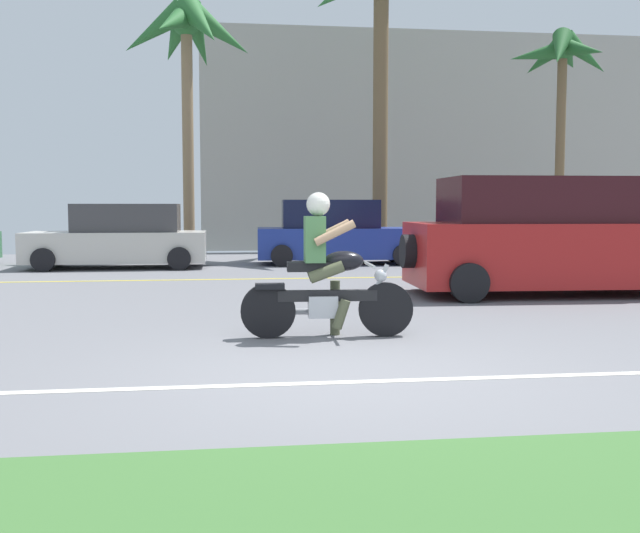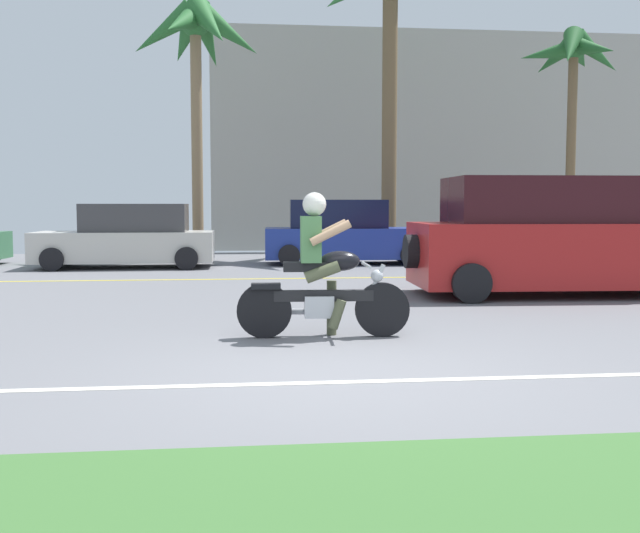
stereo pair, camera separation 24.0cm
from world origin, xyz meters
The scene contains 11 objects.
ground centered at (0.00, 3.00, -0.02)m, with size 56.00×30.00×0.04m, color slate.
lane_line_near centered at (0.00, -0.38, 0.00)m, with size 50.40×0.12×0.01m, color silver.
lane_line_far centered at (0.00, 8.96, 0.00)m, with size 50.40×0.12×0.01m, color yellow.
motorcyclist centered at (0.05, 1.89, 0.72)m, with size 2.03×0.66×1.70m.
suv_nearby centered at (4.50, 5.57, 0.98)m, with size 5.13×2.32×2.03m.
parked_car_1 centered at (-3.66, 12.27, 0.74)m, with size 4.37×1.99×1.59m.
parked_car_2 centered at (1.89, 12.86, 0.79)m, with size 4.43×2.01×1.70m.
parked_car_3 centered at (7.15, 12.94, 0.78)m, with size 3.96×1.92×1.70m.
palm_tree_1 centered at (-2.05, 14.73, 6.16)m, with size 3.92×3.89×7.37m.
palm_tree_2 centered at (9.06, 14.89, 5.77)m, with size 3.26×3.27×6.82m.
building_far centered at (7.90, 21.00, 3.84)m, with size 19.48×4.00×7.67m, color #A8A399.
Camera 2 is at (-0.92, -6.71, 1.54)m, focal length 41.71 mm.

